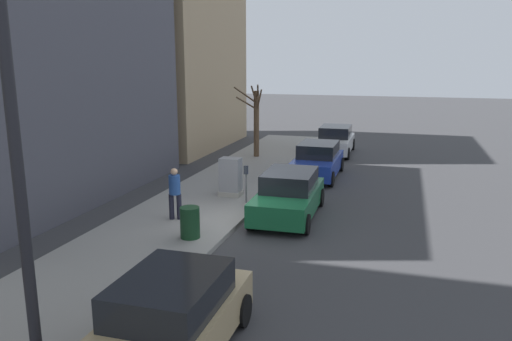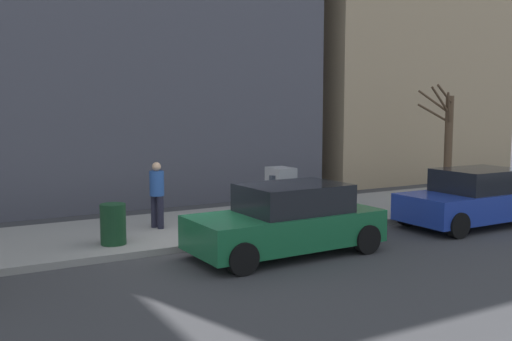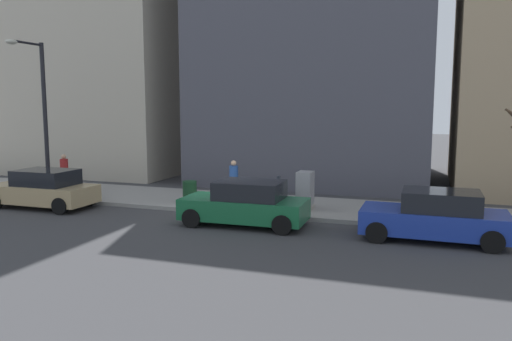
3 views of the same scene
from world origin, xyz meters
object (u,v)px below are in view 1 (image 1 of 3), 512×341
Objects in this scene: parking_meter at (246,180)px; parked_car_tan at (168,323)px; parked_car_white at (335,140)px; bare_tree at (256,120)px; trash_bin at (190,222)px; parked_car_blue at (318,161)px; pedestrian_near_meter at (175,191)px; utility_box at (231,177)px; streetlamp at (30,140)px; parked_car_green at (289,195)px.

parked_car_tan is at bearing 99.57° from parking_meter.
bare_tree reaches higher than parked_car_white.
parked_car_blue is at bearing -102.71° from trash_bin.
pedestrian_near_meter reaches higher than parked_car_white.
pedestrian_near_meter is at bearing -51.42° from trash_bin.
pedestrian_near_meter is at bearing -65.72° from parked_car_tan.
pedestrian_near_meter reaches higher than parked_car_blue.
parking_meter is 0.81× the size of pedestrian_near_meter.
pedestrian_near_meter is (3.18, 13.69, 0.35)m from parked_car_white.
bare_tree is 2.29× the size of pedestrian_near_meter.
parking_meter is 1.16m from utility_box.
utility_box reaches higher than parked_car_white.
parked_car_blue is 9.43m from trash_bin.
parked_car_white and parked_car_blue have the same top height.
parked_car_blue and parked_car_tan have the same top height.
streetlamp is at bearing 97.02° from bare_tree.
parked_car_green is at bearing -123.93° from trash_bin.
pedestrian_near_meter reaches higher than parked_car_green.
utility_box is at bearing -124.57° from pedestrian_near_meter.
bare_tree is at bearing -78.55° from parked_car_tan.
parked_car_white is 10.79m from utility_box.
utility_box is (0.85, -0.78, -0.13)m from parking_meter.
parked_car_green is 10.48m from streetlamp.
utility_box is 4.63m from trash_bin.
utility_box is at bearing 76.04° from parked_car_white.
parked_car_blue is at bearing -90.68° from parked_car_tan.
pedestrian_near_meter is (-0.57, 10.87, -0.96)m from bare_tree.
bare_tree is at bearing -82.98° from streetlamp.
trash_bin is (2.04, 15.12, -0.14)m from parked_car_white.
parked_car_tan is at bearing -138.37° from streetlamp.
parked_car_white is 15.26m from trash_bin.
parked_car_green is 2.97× the size of utility_box.
parking_meter is 0.21× the size of streetlamp.
streetlamp is 8.78m from pedestrian_near_meter.
streetlamp is at bearing 79.69° from parked_car_green.
trash_bin is at bearing 81.42° from parked_car_white.
streetlamp reaches higher than parking_meter.
parked_car_green is 2.92m from utility_box.
bare_tree is (3.79, -3.10, 1.31)m from parked_car_blue.
parked_car_green is 8.60m from parked_car_tan.
parked_car_tan is 2.95× the size of utility_box.
trash_bin is (0.62, -6.65, -3.42)m from streetlamp.
parked_car_white is at bearing -98.00° from parking_meter.
parked_car_white is 1.01× the size of parked_car_blue.
trash_bin is at bearing 107.15° from pedestrian_near_meter.
trash_bin is (-1.72, 12.30, -1.45)m from bare_tree.
parked_car_white is 1.00× the size of parked_car_green.
utility_box is (2.54, -1.42, 0.11)m from parked_car_green.
pedestrian_near_meter is (3.15, -6.85, 0.35)m from parked_car_tan.
parking_meter is at bearing 81.10° from parked_car_white.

